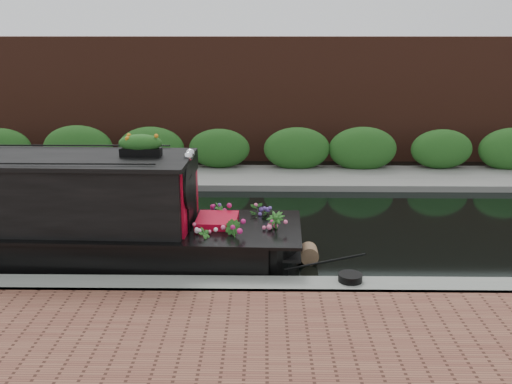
{
  "coord_description": "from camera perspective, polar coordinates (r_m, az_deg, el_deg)",
  "views": [
    {
      "loc": [
        1.34,
        -11.8,
        4.24
      ],
      "look_at": [
        1.18,
        -0.6,
        1.02
      ],
      "focal_mm": 40.0,
      "sensor_mm": 36.0,
      "label": 1
    }
  ],
  "objects": [
    {
      "name": "ground",
      "position": [
        12.62,
        -5.34,
        -3.69
      ],
      "size": [
        80.0,
        80.0,
        0.0
      ],
      "primitive_type": "plane",
      "color": "black",
      "rests_on": "ground"
    },
    {
      "name": "far_hedge",
      "position": [
        17.48,
        -3.6,
        1.95
      ],
      "size": [
        40.0,
        1.1,
        2.8
      ],
      "primitive_type": "cube",
      "color": "#22531B",
      "rests_on": "ground"
    },
    {
      "name": "rope_fender",
      "position": [
        10.81,
        5.32,
        -6.16
      ],
      "size": [
        0.34,
        0.38,
        0.34
      ],
      "primitive_type": "cylinder",
      "rotation": [
        1.57,
        0.0,
        0.0
      ],
      "color": "brown",
      "rests_on": "ground"
    },
    {
      "name": "far_brick_wall",
      "position": [
        19.52,
        -3.13,
        3.45
      ],
      "size": [
        40.0,
        1.0,
        8.0
      ],
      "primitive_type": "cube",
      "color": "#4B2519",
      "rests_on": "ground"
    },
    {
      "name": "coiled_mooring_rope",
      "position": [
        9.58,
        9.41,
        -8.44
      ],
      "size": [
        0.4,
        0.4,
        0.12
      ],
      "primitive_type": "cylinder",
      "color": "black",
      "rests_on": "near_bank_coping"
    },
    {
      "name": "near_bank_coping",
      "position": [
        9.6,
        -7.42,
        -10.35
      ],
      "size": [
        40.0,
        0.6,
        0.5
      ],
      "primitive_type": "cube",
      "color": "gray",
      "rests_on": "ground"
    },
    {
      "name": "far_bank_path",
      "position": [
        16.61,
        -3.83,
        1.2
      ],
      "size": [
        40.0,
        2.4,
        0.34
      ],
      "primitive_type": "cube",
      "color": "slate",
      "rests_on": "ground"
    }
  ]
}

